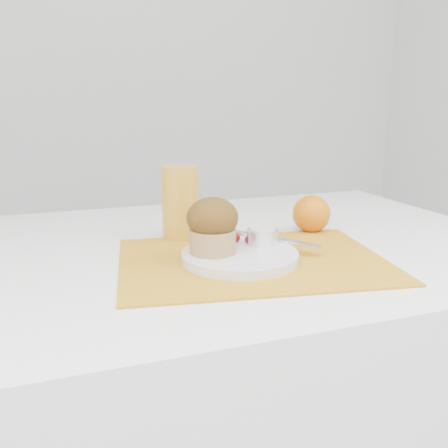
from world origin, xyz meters
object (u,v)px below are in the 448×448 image
object	(u,v)px
muffin	(213,225)
juice_glass	(180,203)
table	(217,413)
orange	(311,214)
plate	(240,256)

from	to	relation	value
muffin	juice_glass	bearing A→B (deg)	93.40
table	orange	xyz separation A→B (m)	(0.22, 0.02, 0.41)
juice_glass	table	bearing A→B (deg)	-47.11
juice_glass	muffin	world-z (taller)	juice_glass
table	plate	xyz separation A→B (m)	(0.00, -0.12, 0.39)
table	juice_glass	distance (m)	0.46
table	orange	world-z (taller)	orange
plate	orange	xyz separation A→B (m)	(0.22, 0.14, 0.03)
plate	muffin	distance (m)	0.07
plate	muffin	world-z (taller)	muffin
table	muffin	distance (m)	0.46
table	muffin	bearing A→B (deg)	-111.69
orange	muffin	size ratio (longest dim) A/B	0.77
juice_glass	muffin	bearing A→B (deg)	-86.60
table	muffin	size ratio (longest dim) A/B	11.81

